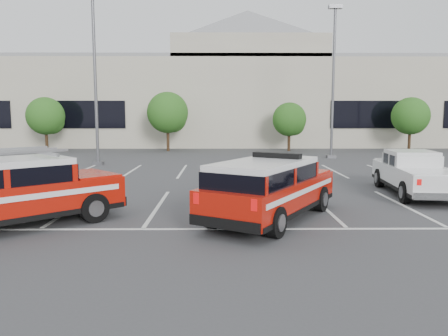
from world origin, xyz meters
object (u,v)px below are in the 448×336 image
object	(u,v)px
tree_mid_right	(290,121)
tree_right	(411,117)
light_pole_mid	(333,82)
white_pickup	(414,178)
tree_left	(47,117)
convention_building	(229,98)
tree_mid_left	(169,114)
fire_chief_suv	(270,193)
light_pole_left	(95,77)
ladder_suv	(13,197)

from	to	relation	value
tree_mid_right	tree_right	distance (m)	10.00
light_pole_mid	white_pickup	bearing A→B (deg)	-91.57
tree_left	convention_building	bearing A→B (deg)	33.05
tree_mid_left	fire_chief_suv	world-z (taller)	tree_mid_left
tree_mid_left	light_pole_left	size ratio (longest dim) A/B	0.47
tree_left	tree_right	size ratio (longest dim) A/B	1.00
convention_building	tree_left	distance (m)	18.11
tree_left	white_pickup	world-z (taller)	tree_left
tree_mid_right	tree_left	bearing A→B (deg)	180.00
tree_left	tree_mid_right	size ratio (longest dim) A/B	1.11
white_pickup	ladder_suv	xyz separation A→B (m)	(-12.78, -4.71, 0.19)
white_pickup	ladder_suv	bearing A→B (deg)	-153.96
tree_left	light_pole_mid	bearing A→B (deg)	-15.43
tree_right	white_pickup	bearing A→B (deg)	-113.03
tree_right	light_pole_left	world-z (taller)	light_pole_left
tree_mid_left	tree_right	bearing A→B (deg)	-0.00
white_pickup	tree_mid_right	bearing A→B (deg)	100.20
fire_chief_suv	tree_mid_left	bearing A→B (deg)	134.19
tree_mid_left	fire_chief_suv	bearing A→B (deg)	-76.64
ladder_suv	white_pickup	bearing A→B (deg)	67.88
tree_left	tree_mid_left	world-z (taller)	tree_mid_left
ladder_suv	tree_mid_right	bearing A→B (deg)	113.10
convention_building	white_pickup	distance (m)	30.71
fire_chief_suv	white_pickup	bearing A→B (deg)	64.70
tree_right	tree_mid_right	bearing A→B (deg)	-180.00
tree_mid_left	ladder_suv	bearing A→B (deg)	-92.91
tree_right	light_pole_left	bearing A→B (deg)	-156.49
light_pole_left	tree_mid_right	bearing A→B (deg)	37.50
ladder_suv	tree_right	bearing A→B (deg)	96.87
fire_chief_suv	ladder_suv	size ratio (longest dim) A/B	1.06
ladder_suv	tree_left	bearing A→B (deg)	157.20
convention_building	fire_chief_suv	bearing A→B (deg)	-89.02
tree_right	fire_chief_suv	bearing A→B (deg)	-120.99
light_pole_left	fire_chief_suv	xyz separation A→B (m)	(8.76, -13.82, -4.41)
tree_mid_left	fire_chief_suv	xyz separation A→B (m)	(5.67, -23.86, -2.27)
tree_left	tree_right	xyz separation A→B (m)	(30.00, 0.00, 0.00)
tree_right	tree_mid_left	bearing A→B (deg)	180.00
convention_building	tree_mid_right	bearing A→B (deg)	-63.43
tree_mid_left	white_pickup	xyz separation A→B (m)	(11.53, -19.93, -2.39)
light_pole_left	ladder_suv	bearing A→B (deg)	-82.82
fire_chief_suv	tree_mid_right	bearing A→B (deg)	110.54
tree_right	light_pole_mid	size ratio (longest dim) A/B	0.43
tree_left	fire_chief_suv	xyz separation A→B (m)	(15.67, -23.86, -2.00)
convention_building	white_pickup	size ratio (longest dim) A/B	11.03
tree_mid_right	tree_right	xyz separation A→B (m)	(10.00, 0.00, 0.27)
convention_building	tree_mid_right	xyz separation A→B (m)	(4.91, -9.82, -2.22)
tree_mid_right	light_pole_mid	xyz separation A→B (m)	(1.91, -6.05, 2.68)
convention_building	tree_mid_left	bearing A→B (deg)	-117.40
fire_chief_suv	white_pickup	size ratio (longest dim) A/B	1.03
tree_right	tree_left	bearing A→B (deg)	180.00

